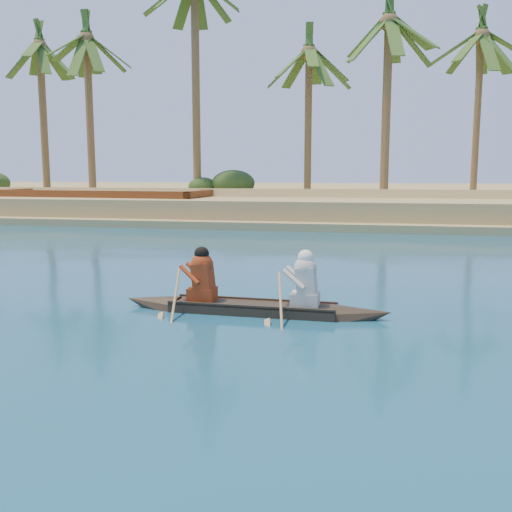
# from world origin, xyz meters

# --- Properties ---
(sandy_embankment) EXTENTS (150.00, 51.00, 1.50)m
(sandy_embankment) POSITION_xyz_m (0.00, 46.89, 0.53)
(sandy_embankment) COLOR tan
(sandy_embankment) RESTS_ON ground
(palm_grove) EXTENTS (110.00, 14.00, 16.00)m
(palm_grove) POSITION_xyz_m (0.00, 35.00, 8.00)
(palm_grove) COLOR #32591F
(palm_grove) RESTS_ON ground
(shrub_cluster) EXTENTS (100.00, 6.00, 2.40)m
(shrub_cluster) POSITION_xyz_m (0.00, 31.50, 1.20)
(shrub_cluster) COLOR #1E3714
(shrub_cluster) RESTS_ON ground
(canoe) EXTENTS (5.25, 0.82, 1.44)m
(canoe) POSITION_xyz_m (1.12, 6.75, 0.28)
(canoe) COLOR #32251B
(canoe) RESTS_ON ground
(barge_mid) EXTENTS (12.19, 4.83, 1.99)m
(barge_mid) POSITION_xyz_m (-12.00, 27.00, 0.70)
(barge_mid) COLOR brown
(barge_mid) RESTS_ON ground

